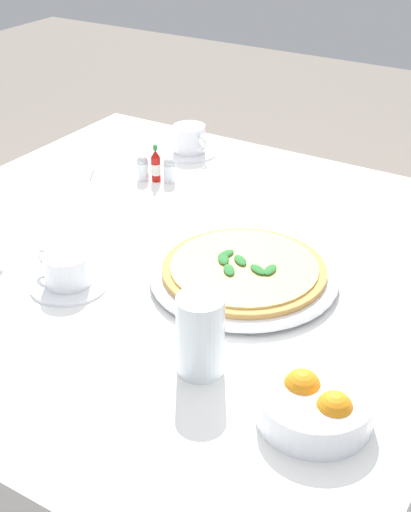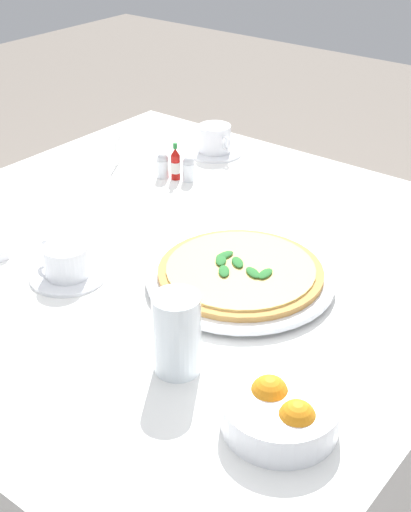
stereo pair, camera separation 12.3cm
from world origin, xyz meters
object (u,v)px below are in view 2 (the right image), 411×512
(citrus_bowl, at_px, (281,411))
(pepper_shaker, at_px, (163,166))
(hot_sauce_bottle, at_px, (176,164))
(pizza, at_px, (241,271))
(salt_shaker, at_px, (188,170))
(menu_card, at_px, (120,147))
(coffee_cup_near_right, at_px, (215,141))
(coffee_cup_back_corner, at_px, (67,263))
(water_glass_far_left, at_px, (177,338))
(pizza_plate, at_px, (240,278))

(citrus_bowl, xyz_separation_m, pepper_shaker, (-0.62, 0.49, -0.00))
(citrus_bowl, distance_m, hot_sauce_bottle, 0.78)
(hot_sauce_bottle, bearing_deg, pizza, -35.68)
(salt_shaker, xyz_separation_m, menu_card, (-0.20, -0.01, 0.00))
(citrus_bowl, bearing_deg, menu_card, 146.67)
(pizza, distance_m, coffee_cup_near_right, 0.57)
(coffee_cup_back_corner, relative_size, water_glass_far_left, 1.10)
(coffee_cup_back_corner, bearing_deg, citrus_bowl, -9.20)
(pizza, bearing_deg, hot_sauce_bottle, 144.32)
(pizza, bearing_deg, salt_shaker, 141.03)
(coffee_cup_back_corner, bearing_deg, menu_card, 124.13)
(pizza_plate, height_order, water_glass_far_left, water_glass_far_left)
(coffee_cup_near_right, relative_size, menu_card, 1.64)
(coffee_cup_back_corner, xyz_separation_m, salt_shaker, (-0.09, 0.43, -0.00))
(water_glass_far_left, height_order, citrus_bowl, water_glass_far_left)
(pizza, distance_m, coffee_cup_back_corner, 0.29)
(pizza_plate, bearing_deg, water_glass_far_left, -75.66)
(pizza_plate, bearing_deg, pizza, -146.52)
(salt_shaker, relative_size, pepper_shaker, 1.00)
(pizza, relative_size, salt_shaker, 4.90)
(water_glass_far_left, height_order, pepper_shaker, water_glass_far_left)
(coffee_cup_back_corner, bearing_deg, pizza_plate, 34.12)
(pizza, relative_size, citrus_bowl, 1.84)
(pizza_plate, xyz_separation_m, hot_sauce_bottle, (-0.36, 0.26, 0.02))
(coffee_cup_back_corner, bearing_deg, hot_sauce_bottle, 105.50)
(salt_shaker, bearing_deg, hot_sauce_bottle, -160.35)
(pepper_shaker, height_order, menu_card, menu_card)
(coffee_cup_back_corner, bearing_deg, salt_shaker, 101.65)
(water_glass_far_left, bearing_deg, salt_shaker, 127.97)
(pizza, distance_m, pepper_shaker, 0.46)
(coffee_cup_back_corner, relative_size, menu_card, 1.67)
(coffee_cup_near_right, xyz_separation_m, menu_card, (-0.15, -0.16, -0.00))
(citrus_bowl, bearing_deg, pizza, 134.25)
(pizza_plate, xyz_separation_m, coffee_cup_back_corner, (-0.24, -0.16, 0.02))
(coffee_cup_back_corner, relative_size, citrus_bowl, 0.88)
(pizza_plate, height_order, coffee_cup_near_right, coffee_cup_near_right)
(hot_sauce_bottle, bearing_deg, salt_shaker, 19.65)
(pizza_plate, relative_size, coffee_cup_near_right, 2.43)
(pizza_plate, distance_m, pizza, 0.01)
(pizza_plate, distance_m, water_glass_far_left, 0.24)
(water_glass_far_left, distance_m, pepper_shaker, 0.66)
(hot_sauce_bottle, relative_size, pepper_shaker, 1.48)
(water_glass_far_left, relative_size, citrus_bowl, 0.80)
(citrus_bowl, bearing_deg, water_glass_far_left, 177.31)
(hot_sauce_bottle, bearing_deg, citrus_bowl, -40.04)
(water_glass_far_left, distance_m, hot_sauce_bottle, 0.65)
(citrus_bowl, bearing_deg, coffee_cup_back_corner, 170.80)
(hot_sauce_bottle, bearing_deg, water_glass_far_left, -49.53)
(pizza_plate, bearing_deg, menu_card, 153.70)
(hot_sauce_bottle, bearing_deg, pepper_shaker, -160.35)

